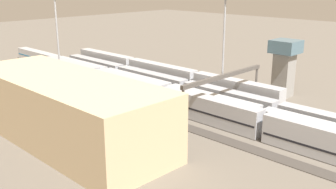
% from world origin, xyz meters
% --- Properties ---
extents(ground_plane, '(400.00, 400.00, 0.00)m').
position_xyz_m(ground_plane, '(0.00, 0.00, 0.00)').
color(ground_plane, '#60594F').
extents(track_bed_0, '(140.00, 2.80, 0.12)m').
position_xyz_m(track_bed_0, '(0.00, -10.00, 0.06)').
color(track_bed_0, '#4C443D').
rests_on(track_bed_0, ground_plane).
extents(track_bed_1, '(140.00, 2.80, 0.12)m').
position_xyz_m(track_bed_1, '(0.00, -5.00, 0.06)').
color(track_bed_1, '#4C443D').
rests_on(track_bed_1, ground_plane).
extents(track_bed_2, '(140.00, 2.80, 0.12)m').
position_xyz_m(track_bed_2, '(0.00, 0.00, 0.06)').
color(track_bed_2, '#3D3833').
rests_on(track_bed_2, ground_plane).
extents(track_bed_3, '(140.00, 2.80, 0.12)m').
position_xyz_m(track_bed_3, '(0.00, 5.00, 0.06)').
color(track_bed_3, '#3D3833').
rests_on(track_bed_3, ground_plane).
extents(track_bed_4, '(140.00, 2.80, 0.12)m').
position_xyz_m(track_bed_4, '(0.00, 10.00, 0.06)').
color(track_bed_4, '#3D3833').
rests_on(track_bed_4, ground_plane).
extents(train_on_track_3, '(95.60, 3.06, 5.00)m').
position_xyz_m(train_on_track_3, '(-1.45, 5.00, 2.60)').
color(train_on_track_3, '#A8AAB2').
rests_on(train_on_track_3, ground_plane).
extents(train_on_track_2, '(139.00, 3.06, 4.40)m').
position_xyz_m(train_on_track_2, '(4.16, 0.00, 2.05)').
color(train_on_track_2, black).
rests_on(train_on_track_2, ground_plane).
extents(train_on_track_1, '(95.60, 3.06, 3.80)m').
position_xyz_m(train_on_track_1, '(1.36, -5.00, 2.01)').
color(train_on_track_1, '#A8AAB2').
rests_on(train_on_track_1, ground_plane).
extents(train_on_track_0, '(71.40, 3.06, 5.00)m').
position_xyz_m(train_on_track_0, '(14.72, -10.00, 2.61)').
color(train_on_track_0, '#B7BABF').
rests_on(train_on_track_0, ground_plane).
extents(light_mast_1, '(2.80, 0.70, 24.79)m').
position_xyz_m(light_mast_1, '(27.67, 12.54, 16.01)').
color(light_mast_1, '#9EA0A5').
rests_on(light_mast_1, ground_plane).
extents(light_mast_2, '(2.80, 0.70, 23.86)m').
position_xyz_m(light_mast_2, '(-3.46, -12.74, 15.50)').
color(light_mast_2, '#9EA0A5').
rests_on(light_mast_2, ground_plane).
extents(signal_gantry, '(0.70, 25.00, 8.80)m').
position_xyz_m(signal_gantry, '(-13.23, 0.00, 7.42)').
color(signal_gantry, '#4C4742').
rests_on(signal_gantry, ground_plane).
extents(maintenance_shed, '(42.58, 15.06, 11.11)m').
position_xyz_m(maintenance_shed, '(-1.24, 28.77, 5.55)').
color(maintenance_shed, tan).
rests_on(maintenance_shed, ground_plane).
extents(control_tower, '(6.00, 6.00, 13.41)m').
position_xyz_m(control_tower, '(-14.62, -21.64, 7.84)').
color(control_tower, gray).
rests_on(control_tower, ground_plane).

